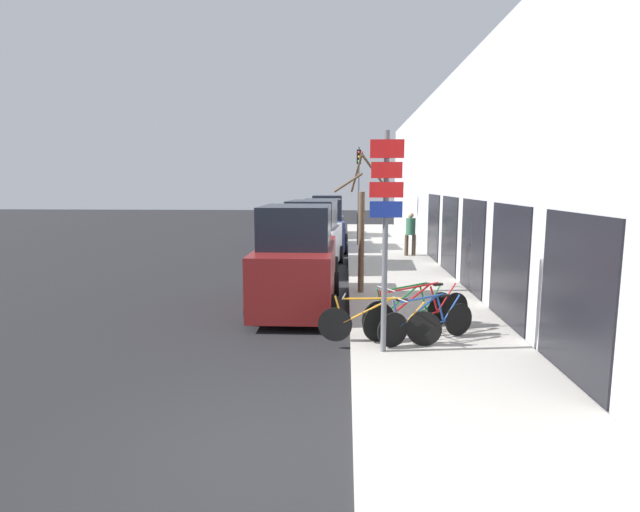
% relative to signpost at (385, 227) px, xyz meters
% --- Properties ---
extents(ground_plane, '(80.00, 80.00, 0.00)m').
position_rel_signpost_xyz_m(ground_plane, '(-1.55, 7.99, -2.29)').
color(ground_plane, black).
extents(sidewalk_curb, '(3.20, 32.00, 0.15)m').
position_rel_signpost_xyz_m(sidewalk_curb, '(1.05, 10.79, -2.21)').
color(sidewalk_curb, '#ADA89E').
rests_on(sidewalk_curb, ground).
extents(building_facade, '(0.23, 32.00, 6.50)m').
position_rel_signpost_xyz_m(building_facade, '(2.79, 10.68, 0.93)').
color(building_facade, '#BCBCC1').
rests_on(building_facade, ground).
extents(signpost, '(0.55, 0.11, 3.71)m').
position_rel_signpost_xyz_m(signpost, '(0.00, 0.00, 0.00)').
color(signpost, '#595B60').
rests_on(signpost, sidewalk_curb).
extents(bicycle_0, '(2.20, 0.44, 0.86)m').
position_rel_signpost_xyz_m(bicycle_0, '(-0.05, 0.43, -1.76)').
color(bicycle_0, black).
rests_on(bicycle_0, sidewalk_curb).
extents(bicycle_1, '(1.86, 1.06, 0.86)m').
position_rel_signpost_xyz_m(bicycle_1, '(0.83, 0.61, -1.77)').
color(bicycle_1, black).
rests_on(bicycle_1, sidewalk_curb).
extents(bicycle_2, '(2.18, 1.40, 0.97)m').
position_rel_signpost_xyz_m(bicycle_2, '(0.74, 1.06, -1.72)').
color(bicycle_2, black).
rests_on(bicycle_2, sidewalk_curb).
extents(bicycle_3, '(1.93, 1.22, 0.92)m').
position_rel_signpost_xyz_m(bicycle_3, '(0.61, 1.33, -1.75)').
color(bicycle_3, black).
rests_on(bicycle_3, sidewalk_curb).
extents(parked_car_0, '(1.97, 4.40, 2.49)m').
position_rel_signpost_xyz_m(parked_car_0, '(-1.82, 3.48, -1.16)').
color(parked_car_0, maroon).
rests_on(parked_car_0, ground).
extents(parked_car_1, '(2.15, 4.56, 2.42)m').
position_rel_signpost_xyz_m(parked_car_1, '(-1.81, 9.09, -1.19)').
color(parked_car_1, '#B2B7BC').
rests_on(parked_car_1, ground).
extents(parked_car_2, '(2.18, 4.53, 2.32)m').
position_rel_signpost_xyz_m(parked_car_2, '(-1.70, 14.16, -1.24)').
color(parked_car_2, navy).
rests_on(parked_car_2, ground).
extents(parked_car_3, '(2.04, 4.31, 2.35)m').
position_rel_signpost_xyz_m(parked_car_3, '(-1.70, 19.28, -1.24)').
color(parked_car_3, '#51565B').
rests_on(parked_car_3, ground).
extents(pedestrian_near, '(0.45, 0.38, 1.72)m').
position_rel_signpost_xyz_m(pedestrian_near, '(1.91, 11.61, -1.15)').
color(pedestrian_near, '#4C3D2D').
rests_on(pedestrian_near, sidewalk_curb).
extents(street_tree, '(1.52, 0.75, 3.66)m').
position_rel_signpost_xyz_m(street_tree, '(-0.25, 4.76, -0.51)').
color(street_tree, brown).
rests_on(street_tree, sidewalk_curb).
extents(traffic_light, '(0.20, 0.30, 4.50)m').
position_rel_signpost_xyz_m(traffic_light, '(-0.09, 15.00, 0.75)').
color(traffic_light, '#595B60').
rests_on(traffic_light, sidewalk_curb).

